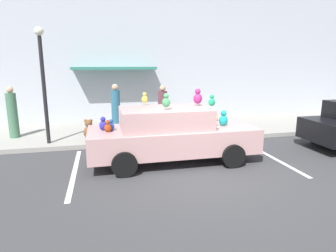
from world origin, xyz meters
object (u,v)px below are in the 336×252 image
object	(u,v)px
plush_covered_car	(171,134)
teddy_bear_on_sidewalk	(89,130)
street_lamp_post	(43,74)
pedestrian_by_lamp	(116,110)
pedestrian_near_shopfront	(163,108)
pedestrian_walking_past	(13,114)

from	to	relation	value
plush_covered_car	teddy_bear_on_sidewalk	size ratio (longest dim) A/B	6.63
plush_covered_car	street_lamp_post	bearing A→B (deg)	148.19
plush_covered_car	pedestrian_by_lamp	distance (m)	3.43
plush_covered_car	pedestrian_near_shopfront	xyz separation A→B (m)	(0.60, 3.87, 0.15)
street_lamp_post	pedestrian_near_shopfront	size ratio (longest dim) A/B	2.14
pedestrian_walking_past	teddy_bear_on_sidewalk	bearing A→B (deg)	-17.26
plush_covered_car	pedestrian_by_lamp	world-z (taller)	plush_covered_car
plush_covered_car	street_lamp_post	size ratio (longest dim) A/B	1.26
street_lamp_post	teddy_bear_on_sidewalk	bearing A→B (deg)	12.12
street_lamp_post	pedestrian_near_shopfront	distance (m)	4.77
pedestrian_walking_past	pedestrian_near_shopfront	bearing A→B (deg)	5.44
plush_covered_car	teddy_bear_on_sidewalk	distance (m)	3.47
plush_covered_car	pedestrian_near_shopfront	size ratio (longest dim) A/B	2.70
plush_covered_car	pedestrian_by_lamp	bearing A→B (deg)	113.32
teddy_bear_on_sidewalk	pedestrian_by_lamp	size ratio (longest dim) A/B	0.38
pedestrian_near_shopfront	pedestrian_by_lamp	distance (m)	2.09
plush_covered_car	teddy_bear_on_sidewalk	bearing A→B (deg)	132.77
pedestrian_walking_past	pedestrian_by_lamp	size ratio (longest dim) A/B	0.98
plush_covered_car	teddy_bear_on_sidewalk	world-z (taller)	plush_covered_car
pedestrian_near_shopfront	pedestrian_by_lamp	world-z (taller)	pedestrian_by_lamp
teddy_bear_on_sidewalk	plush_covered_car	bearing A→B (deg)	-47.23
pedestrian_by_lamp	plush_covered_car	bearing A→B (deg)	-66.68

